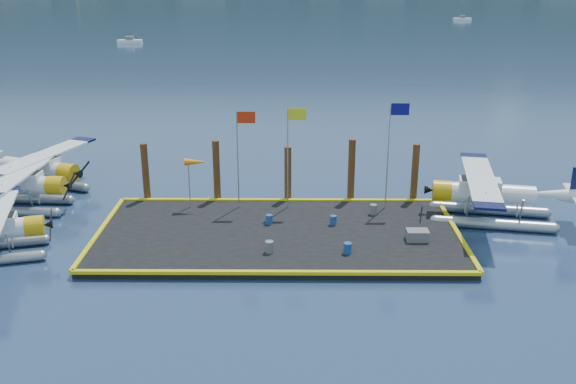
# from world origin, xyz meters

# --- Properties ---
(ground) EXTENTS (4000.00, 4000.00, 0.00)m
(ground) POSITION_xyz_m (0.00, 0.00, 0.00)
(ground) COLOR navy
(ground) RESTS_ON ground
(dock) EXTENTS (20.00, 10.00, 0.40)m
(dock) POSITION_xyz_m (0.00, 0.00, 0.20)
(dock) COLOR black
(dock) RESTS_ON ground
(dock_bumpers) EXTENTS (20.25, 10.25, 0.18)m
(dock_bumpers) POSITION_xyz_m (0.00, 0.00, 0.49)
(dock_bumpers) COLOR #D0BE0C
(dock_bumpers) RESTS_ON dock
(seaplane_b) EXTENTS (8.68, 9.57, 3.40)m
(seaplane_b) POSITION_xyz_m (-16.22, 4.28, 1.48)
(seaplane_b) COLOR gray
(seaplane_b) RESTS_ON ground
(seaplane_c) EXTENTS (9.18, 9.76, 3.51)m
(seaplane_c) POSITION_xyz_m (-16.18, 7.42, 1.53)
(seaplane_c) COLOR gray
(seaplane_c) RESTS_ON ground
(seaplane_d) EXTENTS (9.45, 10.34, 3.66)m
(seaplane_d) POSITION_xyz_m (12.25, 2.61, 1.59)
(seaplane_d) COLOR gray
(seaplane_d) RESTS_ON ground
(drum_0) EXTENTS (0.39, 0.39, 0.55)m
(drum_0) POSITION_xyz_m (-0.54, 1.14, 0.67)
(drum_0) COLOR navy
(drum_0) RESTS_ON dock
(drum_1) EXTENTS (0.41, 0.41, 0.58)m
(drum_1) POSITION_xyz_m (3.65, -2.78, 0.69)
(drum_1) COLOR navy
(drum_1) RESTS_ON dock
(drum_2) EXTENTS (0.39, 0.39, 0.55)m
(drum_2) POSITION_xyz_m (3.14, 1.06, 0.67)
(drum_2) COLOR navy
(drum_2) RESTS_ON dock
(drum_3) EXTENTS (0.45, 0.45, 0.63)m
(drum_3) POSITION_xyz_m (-0.40, -2.71, 0.71)
(drum_3) COLOR #5A5A5F
(drum_3) RESTS_ON dock
(drum_4) EXTENTS (0.43, 0.43, 0.61)m
(drum_4) POSITION_xyz_m (5.63, 2.70, 0.70)
(drum_4) COLOR #5A5A5F
(drum_4) RESTS_ON dock
(crate) EXTENTS (1.18, 0.79, 0.59)m
(crate) POSITION_xyz_m (7.58, -1.10, 0.69)
(crate) COLOR #5A5A5F
(crate) RESTS_ON dock
(flagpole_red) EXTENTS (1.14, 0.08, 6.00)m
(flagpole_red) POSITION_xyz_m (-2.29, 3.80, 4.40)
(flagpole_red) COLOR gray
(flagpole_red) RESTS_ON dock
(flagpole_yellow) EXTENTS (1.14, 0.08, 6.20)m
(flagpole_yellow) POSITION_xyz_m (0.70, 3.80, 4.51)
(flagpole_yellow) COLOR gray
(flagpole_yellow) RESTS_ON dock
(flagpole_blue) EXTENTS (1.14, 0.08, 6.50)m
(flagpole_blue) POSITION_xyz_m (6.70, 3.80, 4.69)
(flagpole_blue) COLOR gray
(flagpole_blue) RESTS_ON dock
(windsock) EXTENTS (1.40, 0.44, 3.12)m
(windsock) POSITION_xyz_m (-5.03, 3.80, 3.23)
(windsock) COLOR gray
(windsock) RESTS_ON dock
(piling_0) EXTENTS (0.44, 0.44, 4.00)m
(piling_0) POSITION_xyz_m (-8.50, 5.40, 2.00)
(piling_0) COLOR #3F2312
(piling_0) RESTS_ON ground
(piling_1) EXTENTS (0.44, 0.44, 4.20)m
(piling_1) POSITION_xyz_m (-4.00, 5.40, 2.10)
(piling_1) COLOR #3F2312
(piling_1) RESTS_ON ground
(piling_2) EXTENTS (0.44, 0.44, 3.80)m
(piling_2) POSITION_xyz_m (0.50, 5.40, 1.90)
(piling_2) COLOR #3F2312
(piling_2) RESTS_ON ground
(piling_3) EXTENTS (0.44, 0.44, 4.30)m
(piling_3) POSITION_xyz_m (4.50, 5.40, 2.15)
(piling_3) COLOR #3F2312
(piling_3) RESTS_ON ground
(piling_4) EXTENTS (0.44, 0.44, 4.00)m
(piling_4) POSITION_xyz_m (8.50, 5.40, 2.00)
(piling_4) COLOR #3F2312
(piling_4) RESTS_ON ground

